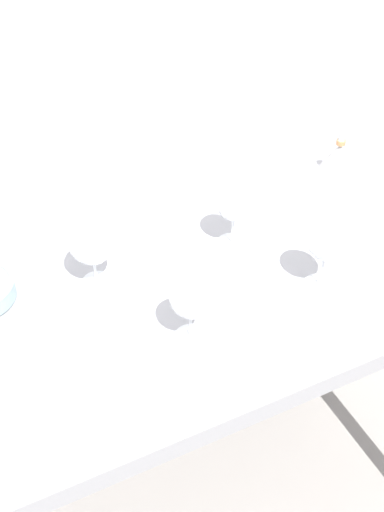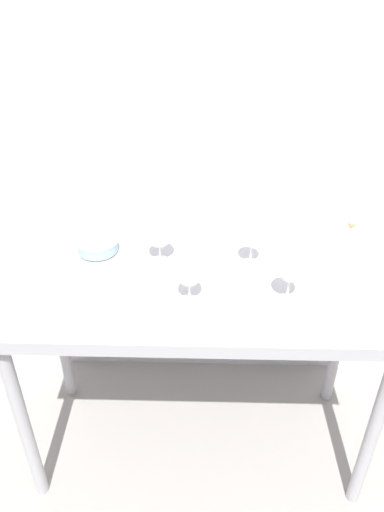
{
  "view_description": "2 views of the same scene",
  "coord_description": "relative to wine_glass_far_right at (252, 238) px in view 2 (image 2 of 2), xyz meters",
  "views": [
    {
      "loc": [
        -0.43,
        -0.95,
        1.94
      ],
      "look_at": [
        0.04,
        0.01,
        0.99
      ],
      "focal_mm": 46.9,
      "sensor_mm": 36.0,
      "label": 1
    },
    {
      "loc": [
        0.01,
        -1.38,
        1.92
      ],
      "look_at": [
        -0.03,
        0.04,
        0.98
      ],
      "focal_mm": 33.85,
      "sensor_mm": 36.0,
      "label": 2
    }
  ],
  "objects": [
    {
      "name": "ground_plane",
      "position": [
        -0.19,
        -0.11,
        -1.02
      ],
      "size": [
        6.0,
        6.0,
        0.0
      ],
      "primitive_type": "plane",
      "color": "gray"
    },
    {
      "name": "back_wall",
      "position": [
        -0.19,
        0.38,
        0.28
      ],
      "size": [
        3.8,
        0.04,
        2.6
      ],
      "primitive_type": "cube",
      "color": "#B6B6BB",
      "rests_on": "ground_plane"
    },
    {
      "name": "steel_counter",
      "position": [
        -0.19,
        -0.11,
        -0.22
      ],
      "size": [
        1.4,
        0.65,
        0.9
      ],
      "color": "#9B9BA0",
      "rests_on": "ground_plane"
    },
    {
      "name": "wine_glass_far_right",
      "position": [
        0.0,
        0.0,
        0.0
      ],
      "size": [
        0.08,
        0.08,
        0.16
      ],
      "color": "white",
      "rests_on": "steel_counter"
    },
    {
      "name": "wine_glass_near_right",
      "position": [
        0.11,
        -0.21,
        0.01
      ],
      "size": [
        0.09,
        0.09,
        0.17
      ],
      "color": "white",
      "rests_on": "steel_counter"
    },
    {
      "name": "wine_glass_far_left",
      "position": [
        -0.34,
        0.02,
        -0.0
      ],
      "size": [
        0.1,
        0.1,
        0.17
      ],
      "color": "white",
      "rests_on": "steel_counter"
    },
    {
      "name": "wine_glass_near_center",
      "position": [
        -0.22,
        -0.23,
        -0.0
      ],
      "size": [
        0.08,
        0.08,
        0.16
      ],
      "color": "white",
      "rests_on": "steel_counter"
    },
    {
      "name": "tasting_sheet_upper",
      "position": [
        0.26,
        -0.06,
        -0.11
      ],
      "size": [
        0.26,
        0.31,
        0.0
      ],
      "primitive_type": "cube",
      "rotation": [
        0.0,
        0.0,
        0.42
      ],
      "color": "white",
      "rests_on": "steel_counter"
    },
    {
      "name": "tasting_bowl",
      "position": [
        -0.58,
        0.07,
        -0.09
      ],
      "size": [
        0.16,
        0.16,
        0.05
      ],
      "color": "beige",
      "rests_on": "steel_counter"
    },
    {
      "name": "decanter_funnel",
      "position": [
        0.39,
        0.13,
        -0.07
      ],
      "size": [
        0.12,
        0.12,
        0.15
      ],
      "color": "#B7B7B7",
      "rests_on": "steel_counter"
    }
  ]
}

